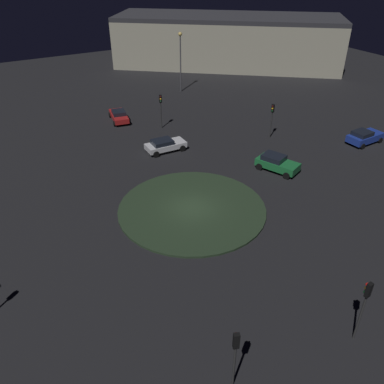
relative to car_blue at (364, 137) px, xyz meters
The scene contains 12 objects.
ground_plane 23.12m from the car_blue, behind, with size 119.72×119.72×0.00m, color black.
roundabout_island 23.12m from the car_blue, behind, with size 12.29×12.29×0.18m, color #263823.
car_blue is the anchor object (origin of this frame).
car_red 28.92m from the car_blue, 137.19° to the left, with size 2.54×4.54×1.36m.
car_white 22.02m from the car_blue, 155.53° to the left, with size 4.28×2.18×1.33m.
car_green 12.52m from the car_blue, behind, with size 3.28×4.45×1.54m.
traffic_light_northeast 10.46m from the car_blue, 141.80° to the left, with size 0.40×0.37×3.93m.
traffic_light_south 27.81m from the car_blue, 140.85° to the right, with size 0.32×0.37×4.21m.
traffic_light_south_near 33.37m from the car_blue, 150.41° to the right, with size 0.36×0.39×3.84m.
traffic_light_north 23.20m from the car_blue, 139.61° to the left, with size 0.35×0.39×4.08m.
streetlamp_northeast 28.13m from the car_blue, 108.67° to the left, with size 0.55×0.55×8.43m.
store_building 36.20m from the car_blue, 81.06° to the left, with size 38.11×33.73×8.49m.
Camera 1 is at (-13.57, -23.81, 18.77)m, focal length 37.24 mm.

